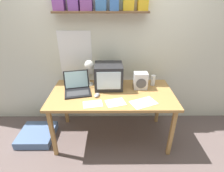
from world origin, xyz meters
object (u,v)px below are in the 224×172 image
(crt_monitor, at_px, (109,76))
(floor_cushion, at_px, (37,135))
(loose_paper_near_laptop, at_px, (93,104))
(laptop, at_px, (77,87))
(open_notebook, at_px, (143,103))
(desk_lamp, at_px, (89,67))
(printed_handout, at_px, (115,102))
(juice_glass, at_px, (153,81))
(space_heater, at_px, (140,81))
(corner_desk, at_px, (112,97))
(computer_mouse, at_px, (97,95))

(crt_monitor, bearing_deg, floor_cushion, -170.50)
(crt_monitor, relative_size, loose_paper_near_laptop, 1.51)
(laptop, relative_size, open_notebook, 1.12)
(desk_lamp, relative_size, open_notebook, 1.11)
(printed_handout, bearing_deg, laptop, 150.24)
(desk_lamp, distance_m, loose_paper_near_laptop, 0.53)
(juice_glass, relative_size, space_heater, 0.66)
(corner_desk, xyz_separation_m, printed_handout, (0.04, -0.24, 0.06))
(desk_lamp, distance_m, floor_cushion, 1.27)
(loose_paper_near_laptop, distance_m, open_notebook, 0.60)
(printed_handout, relative_size, open_notebook, 0.76)
(crt_monitor, bearing_deg, juice_glass, 3.96)
(crt_monitor, relative_size, computer_mouse, 3.21)
(space_heater, height_order, printed_handout, space_heater)
(open_notebook, bearing_deg, computer_mouse, 164.49)
(space_heater, relative_size, floor_cushion, 0.47)
(open_notebook, bearing_deg, corner_desk, 147.02)
(desk_lamp, bearing_deg, juice_glass, -14.14)
(laptop, xyz_separation_m, juice_glass, (1.03, 0.18, 0.00))
(laptop, height_order, juice_glass, laptop)
(laptop, bearing_deg, juice_glass, -2.64)
(crt_monitor, height_order, computer_mouse, crt_monitor)
(corner_desk, distance_m, juice_glass, 0.63)
(juice_glass, height_order, space_heater, space_heater)
(desk_lamp, height_order, space_heater, desk_lamp)
(laptop, bearing_deg, printed_handout, -42.05)
(computer_mouse, bearing_deg, floor_cushion, 176.67)
(space_heater, height_order, loose_paper_near_laptop, space_heater)
(corner_desk, height_order, open_notebook, open_notebook)
(laptop, distance_m, computer_mouse, 0.30)
(crt_monitor, distance_m, loose_paper_near_laptop, 0.50)
(corner_desk, bearing_deg, floor_cushion, -178.31)
(juice_glass, height_order, printed_handout, juice_glass)
(desk_lamp, bearing_deg, laptop, -156.72)
(computer_mouse, relative_size, printed_handout, 0.45)
(loose_paper_near_laptop, relative_size, floor_cushion, 0.52)
(corner_desk, relative_size, computer_mouse, 13.65)
(loose_paper_near_laptop, bearing_deg, computer_mouse, 78.90)
(printed_handout, bearing_deg, loose_paper_near_laptop, -173.49)
(crt_monitor, xyz_separation_m, desk_lamp, (-0.26, 0.01, 0.12))
(space_heater, bearing_deg, corner_desk, -162.37)
(laptop, bearing_deg, loose_paper_near_laptop, -66.13)
(desk_lamp, bearing_deg, crt_monitor, -19.81)
(corner_desk, bearing_deg, laptop, 174.06)
(desk_lamp, relative_size, computer_mouse, 3.30)
(juice_glass, height_order, open_notebook, juice_glass)
(crt_monitor, xyz_separation_m, laptop, (-0.41, -0.12, -0.10))
(corner_desk, relative_size, open_notebook, 4.60)
(corner_desk, distance_m, computer_mouse, 0.22)
(loose_paper_near_laptop, xyz_separation_m, floor_cushion, (-0.87, 0.23, -0.68))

